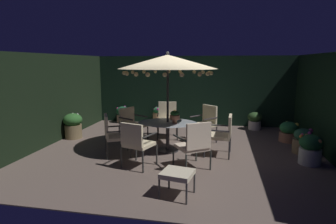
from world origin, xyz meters
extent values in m
cube|color=#68574E|center=(0.00, 0.00, -0.01)|extent=(7.52, 6.68, 0.02)
cube|color=black|center=(0.00, 3.19, 1.21)|extent=(7.52, 0.30, 2.43)
cube|color=black|center=(-3.61, 0.00, 1.21)|extent=(0.30, 6.68, 2.43)
cylinder|color=#312F30|center=(-0.25, -0.19, 0.01)|extent=(0.55, 0.55, 0.03)
cylinder|color=#312F30|center=(-0.25, -0.19, 0.35)|extent=(0.09, 0.09, 0.71)
ellipsoid|color=#9FA9B0|center=(-0.25, -0.19, 0.72)|extent=(1.48, 1.14, 0.03)
cylinder|color=#2E2D2C|center=(-0.25, -0.19, 1.08)|extent=(0.06, 0.06, 2.16)
cone|color=beige|center=(-0.25, -0.19, 2.21)|extent=(2.39, 2.39, 0.33)
sphere|color=#2E2D2C|center=(-0.25, -0.19, 2.42)|extent=(0.07, 0.07, 0.07)
sphere|color=#F9DB8C|center=(0.79, -0.19, 1.95)|extent=(0.09, 0.09, 0.09)
sphere|color=#F9DB8C|center=(0.73, 0.16, 1.95)|extent=(0.09, 0.09, 0.09)
sphere|color=#F9DB8C|center=(0.54, 0.48, 1.95)|extent=(0.09, 0.09, 0.09)
sphere|color=#F9DB8C|center=(0.30, 0.69, 1.95)|extent=(0.09, 0.09, 0.09)
sphere|color=#F9DB8C|center=(-0.10, 0.84, 1.95)|extent=(0.09, 0.09, 0.09)
sphere|color=#F9DB8C|center=(-0.42, 0.84, 1.95)|extent=(0.09, 0.09, 0.09)
sphere|color=#F9DB8C|center=(-0.77, 0.71, 1.95)|extent=(0.09, 0.09, 0.09)
sphere|color=#F9DB8C|center=(-1.04, 0.49, 1.95)|extent=(0.09, 0.09, 0.09)
sphere|color=#F9DB8C|center=(-1.24, 0.14, 1.95)|extent=(0.09, 0.09, 0.09)
sphere|color=#F9DB8C|center=(-1.29, -0.21, 1.95)|extent=(0.09, 0.09, 0.09)
sphere|color=#F9DB8C|center=(-1.24, -0.52, 1.95)|extent=(0.09, 0.09, 0.09)
sphere|color=#F9DB8C|center=(-1.05, -0.85, 1.95)|extent=(0.09, 0.09, 0.09)
sphere|color=#F9DB8C|center=(-0.76, -1.10, 1.95)|extent=(0.09, 0.09, 0.09)
sphere|color=#F9DB8C|center=(-0.48, -1.20, 1.95)|extent=(0.09, 0.09, 0.09)
sphere|color=#F9DB8C|center=(-0.11, -1.22, 1.95)|extent=(0.09, 0.09, 0.09)
sphere|color=#F9DB8C|center=(0.22, -1.11, 1.95)|extent=(0.09, 0.09, 0.09)
sphere|color=#F9DB8C|center=(0.57, -0.83, 1.95)|extent=(0.09, 0.09, 0.09)
sphere|color=#F9DB8C|center=(0.72, -0.55, 1.95)|extent=(0.09, 0.09, 0.09)
cylinder|color=#A16849|center=(-0.06, -0.29, 0.79)|extent=(0.11, 0.11, 0.09)
cylinder|color=#AE6B4D|center=(-0.06, -0.29, 0.88)|extent=(0.25, 0.25, 0.10)
ellipsoid|color=#215325|center=(-0.06, -0.29, 0.98)|extent=(0.21, 0.21, 0.13)
sphere|color=#DEC84A|center=(-0.06, -0.29, 1.03)|extent=(0.08, 0.08, 0.08)
cylinder|color=#322B30|center=(-0.96, 0.52, 0.22)|extent=(0.04, 0.04, 0.43)
cylinder|color=#322B30|center=(-1.22, 0.03, 0.22)|extent=(0.04, 0.04, 0.43)
cylinder|color=#322B30|center=(-1.45, 0.79, 0.22)|extent=(0.04, 0.04, 0.43)
cylinder|color=#322B30|center=(-1.72, 0.30, 0.22)|extent=(0.04, 0.04, 0.43)
cube|color=beige|center=(-1.34, 0.41, 0.47)|extent=(0.74, 0.74, 0.07)
cube|color=beige|center=(-1.57, 0.54, 0.72)|extent=(0.31, 0.49, 0.44)
cylinder|color=#322B30|center=(-1.20, 0.65, 0.71)|extent=(0.49, 0.29, 0.04)
cylinder|color=#322B30|center=(-1.47, 0.17, 0.71)|extent=(0.49, 0.29, 0.04)
cylinder|color=#32322F|center=(-1.25, -0.37, 0.21)|extent=(0.04, 0.04, 0.41)
cylinder|color=#32322F|center=(-1.00, -0.87, 0.21)|extent=(0.04, 0.04, 0.41)
cylinder|color=#32322F|center=(-1.73, -0.60, 0.21)|extent=(0.04, 0.04, 0.41)
cylinder|color=#32322F|center=(-1.48, -1.11, 0.21)|extent=(0.04, 0.04, 0.41)
cube|color=beige|center=(-1.36, -0.74, 0.45)|extent=(0.71, 0.73, 0.07)
cube|color=beige|center=(-1.59, -0.85, 0.73)|extent=(0.29, 0.51, 0.51)
cylinder|color=#32322F|center=(-1.49, -0.48, 0.64)|extent=(0.48, 0.26, 0.04)
cylinder|color=#32322F|center=(-1.24, -0.99, 0.64)|extent=(0.48, 0.26, 0.04)
cylinder|color=#32322F|center=(-0.82, -1.03, 0.23)|extent=(0.04, 0.04, 0.45)
cylinder|color=#32322F|center=(-0.30, -1.20, 0.23)|extent=(0.04, 0.04, 0.45)
cylinder|color=#32322F|center=(-0.98, -1.53, 0.23)|extent=(0.04, 0.04, 0.45)
cylinder|color=#32322F|center=(-0.46, -1.70, 0.23)|extent=(0.04, 0.04, 0.45)
cube|color=beige|center=(-0.64, -1.37, 0.49)|extent=(0.67, 0.66, 0.07)
cube|color=beige|center=(-0.72, -1.60, 0.75)|extent=(0.52, 0.22, 0.46)
cylinder|color=#32322F|center=(-0.90, -1.28, 0.72)|extent=(0.19, 0.49, 0.04)
cylinder|color=#32322F|center=(-0.38, -1.45, 0.72)|extent=(0.19, 0.49, 0.04)
cylinder|color=#2C322E|center=(0.06, -1.12, 0.21)|extent=(0.04, 0.04, 0.41)
cylinder|color=#2C322E|center=(0.52, -0.80, 0.21)|extent=(0.04, 0.04, 0.41)
cylinder|color=#2C322E|center=(0.40, -1.61, 0.21)|extent=(0.04, 0.04, 0.41)
cylinder|color=#2C322E|center=(0.86, -1.28, 0.21)|extent=(0.04, 0.04, 0.41)
cube|color=beige|center=(0.46, -1.20, 0.45)|extent=(0.79, 0.79, 0.07)
cube|color=beige|center=(0.62, -1.44, 0.75)|extent=(0.48, 0.36, 0.54)
cylinder|color=#2C322E|center=(0.23, -1.37, 0.67)|extent=(0.35, 0.48, 0.04)
cylinder|color=#2C322E|center=(0.69, -1.04, 0.67)|extent=(0.35, 0.48, 0.04)
cylinder|color=#2A292B|center=(0.68, -0.53, 0.21)|extent=(0.04, 0.04, 0.43)
cylinder|color=#2A292B|center=(0.72, 0.04, 0.21)|extent=(0.04, 0.04, 0.43)
cylinder|color=#2A292B|center=(1.25, -0.57, 0.21)|extent=(0.04, 0.04, 0.43)
cylinder|color=#2A292B|center=(1.29, 0.00, 0.21)|extent=(0.04, 0.04, 0.43)
cube|color=beige|center=(0.99, -0.27, 0.46)|extent=(0.59, 0.59, 0.07)
cube|color=beige|center=(1.26, -0.28, 0.74)|extent=(0.09, 0.55, 0.48)
cylinder|color=#2A292B|center=(0.97, -0.55, 0.66)|extent=(0.55, 0.07, 0.04)
cylinder|color=#2A292B|center=(1.00, 0.02, 0.66)|extent=(0.55, 0.07, 0.04)
cylinder|color=#2D282C|center=(0.59, 0.37, 0.23)|extent=(0.04, 0.04, 0.46)
cylinder|color=#2D282C|center=(0.19, 0.72, 0.23)|extent=(0.04, 0.04, 0.46)
cylinder|color=#2D282C|center=(0.94, 0.77, 0.23)|extent=(0.04, 0.04, 0.46)
cylinder|color=#2D282C|center=(0.54, 1.12, 0.23)|extent=(0.04, 0.04, 0.46)
cube|color=beige|center=(0.56, 0.74, 0.49)|extent=(0.73, 0.73, 0.07)
cube|color=beige|center=(0.73, 0.93, 0.77)|extent=(0.42, 0.38, 0.49)
cylinder|color=#2D282C|center=(0.76, 0.57, 0.71)|extent=(0.36, 0.41, 0.04)
cylinder|color=#2D282C|center=(0.36, 0.92, 0.71)|extent=(0.36, 0.41, 0.04)
cylinder|color=#322F2D|center=(-0.16, 0.79, 0.23)|extent=(0.04, 0.04, 0.45)
cylinder|color=#322F2D|center=(-0.71, 0.68, 0.23)|extent=(0.04, 0.04, 0.45)
cylinder|color=#322F2D|center=(-0.28, 1.37, 0.23)|extent=(0.04, 0.04, 0.45)
cylinder|color=#322F2D|center=(-0.83, 1.26, 0.23)|extent=(0.04, 0.04, 0.45)
cube|color=beige|center=(-0.49, 1.03, 0.49)|extent=(0.65, 0.67, 0.07)
cube|color=beige|center=(-0.55, 1.30, 0.78)|extent=(0.54, 0.16, 0.51)
cylinder|color=#322F2D|center=(-0.22, 1.08, 0.71)|extent=(0.15, 0.56, 0.04)
cylinder|color=#322F2D|center=(-0.77, 0.97, 0.71)|extent=(0.15, 0.56, 0.04)
cylinder|color=#302F30|center=(0.18, -2.29, 0.17)|extent=(0.03, 0.03, 0.35)
cylinder|color=#302F30|center=(0.64, -2.37, 0.17)|extent=(0.03, 0.03, 0.35)
cylinder|color=#302F30|center=(0.10, -2.72, 0.17)|extent=(0.03, 0.03, 0.35)
cylinder|color=#302F30|center=(0.56, -2.80, 0.17)|extent=(0.03, 0.03, 0.35)
cube|color=beige|center=(0.37, -2.54, 0.39)|extent=(0.57, 0.55, 0.08)
cylinder|color=#A26A4F|center=(2.92, 1.29, 0.13)|extent=(0.50, 0.50, 0.26)
ellipsoid|color=#236C37|center=(2.92, 1.29, 0.39)|extent=(0.49, 0.49, 0.34)
sphere|color=yellow|center=(3.11, 1.25, 0.50)|extent=(0.11, 0.11, 0.11)
sphere|color=#DFD251|center=(2.89, 1.46, 0.51)|extent=(0.07, 0.07, 0.07)
sphere|color=yellow|center=(2.80, 1.25, 0.41)|extent=(0.08, 0.08, 0.08)
sphere|color=yellow|center=(2.89, 1.14, 0.49)|extent=(0.06, 0.06, 0.06)
cylinder|color=silver|center=(2.98, -0.52, 0.18)|extent=(0.46, 0.46, 0.35)
ellipsoid|color=#1C552A|center=(2.98, -0.52, 0.49)|extent=(0.49, 0.49, 0.34)
sphere|color=orange|center=(3.14, -0.48, 0.51)|extent=(0.10, 0.10, 0.10)
sphere|color=orange|center=(3.05, -0.39, 0.54)|extent=(0.07, 0.07, 0.07)
sphere|color=orange|center=(2.91, -0.41, 0.60)|extent=(0.09, 0.09, 0.09)
sphere|color=orange|center=(2.78, -0.46, 0.60)|extent=(0.09, 0.09, 0.09)
sphere|color=orange|center=(2.89, -0.62, 0.50)|extent=(0.11, 0.11, 0.11)
sphere|color=#DC8141|center=(3.09, -0.68, 0.56)|extent=(0.08, 0.08, 0.08)
cylinder|color=#8C724E|center=(3.02, 0.26, 0.17)|extent=(0.46, 0.46, 0.34)
ellipsoid|color=#225236|center=(3.02, 0.26, 0.46)|extent=(0.43, 0.43, 0.30)
sphere|color=#AA377B|center=(3.20, 0.31, 0.56)|extent=(0.11, 0.11, 0.11)
sphere|color=#BE3E83|center=(3.09, 0.42, 0.52)|extent=(0.06, 0.06, 0.06)
sphere|color=#AC2F8E|center=(2.98, 0.43, 0.51)|extent=(0.08, 0.08, 0.08)
sphere|color=#BF4481|center=(2.91, 0.27, 0.47)|extent=(0.09, 0.09, 0.09)
sphere|color=#BE3D77|center=(2.96, 0.10, 0.50)|extent=(0.08, 0.08, 0.08)
sphere|color=#A93989|center=(3.11, 0.11, 0.54)|extent=(0.10, 0.10, 0.10)
cylinder|color=beige|center=(2.14, 2.60, 0.14)|extent=(0.40, 0.40, 0.29)
ellipsoid|color=#284620|center=(2.14, 2.60, 0.42)|extent=(0.47, 0.47, 0.33)
sphere|color=#DED251|center=(2.32, 2.61, 0.47)|extent=(0.08, 0.08, 0.08)
sphere|color=#F4C052|center=(2.14, 2.74, 0.49)|extent=(0.10, 0.10, 0.10)
sphere|color=#F9D250|center=(2.02, 2.59, 0.50)|extent=(0.06, 0.06, 0.06)
sphere|color=#F6CB4F|center=(2.17, 2.44, 0.42)|extent=(0.09, 0.09, 0.09)
cylinder|color=olive|center=(-3.20, 0.46, 0.20)|extent=(0.49, 0.49, 0.40)
ellipsoid|color=#2B5D27|center=(-3.20, 0.46, 0.55)|extent=(0.54, 0.54, 0.38)
sphere|color=beige|center=(-3.07, 0.45, 0.56)|extent=(0.08, 0.08, 0.08)
sphere|color=silver|center=(-3.12, 0.60, 0.67)|extent=(0.09, 0.09, 0.09)
sphere|color=beige|center=(-3.27, 0.61, 0.68)|extent=(0.10, 0.10, 0.10)
sphere|color=silver|center=(-3.39, 0.50, 0.63)|extent=(0.09, 0.09, 0.09)
sphere|color=silver|center=(-3.32, 0.31, 0.56)|extent=(0.10, 0.10, 0.10)
sphere|color=silver|center=(-3.16, 0.30, 0.55)|extent=(0.10, 0.10, 0.10)
cylinder|color=tan|center=(-1.22, 2.86, 0.20)|extent=(0.34, 0.34, 0.40)
ellipsoid|color=#1B6033|center=(-1.22, 2.86, 0.49)|extent=(0.34, 0.34, 0.23)
sphere|color=#AC3F84|center=(-1.12, 2.86, 0.53)|extent=(0.07, 0.07, 0.07)
sphere|color=#B62F7E|center=(-1.18, 2.95, 0.51)|extent=(0.07, 0.07, 0.07)
sphere|color=#BC3A80|center=(-1.27, 2.93, 0.56)|extent=(0.11, 0.11, 0.11)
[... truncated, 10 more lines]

